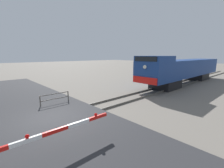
% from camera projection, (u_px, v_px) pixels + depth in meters
% --- Properties ---
extents(ground_plane, '(160.00, 160.00, 0.00)m').
position_uv_depth(ground_plane, '(51.00, 121.00, 9.08)').
color(ground_plane, slate).
extents(rail_track_left, '(0.08, 80.00, 0.15)m').
position_uv_depth(rail_track_left, '(46.00, 116.00, 9.59)').
color(rail_track_left, '#59544C').
rests_on(rail_track_left, ground_plane).
extents(rail_track_right, '(0.08, 80.00, 0.15)m').
position_uv_depth(rail_track_right, '(56.00, 123.00, 8.55)').
color(rail_track_right, '#59544C').
rests_on(rail_track_right, ground_plane).
extents(road_surface, '(36.00, 6.29, 0.17)m').
position_uv_depth(road_surface, '(51.00, 119.00, 9.07)').
color(road_surface, '#2D2D30').
rests_on(road_surface, ground_plane).
extents(locomotive, '(2.91, 18.17, 3.71)m').
position_uv_depth(locomotive, '(184.00, 69.00, 20.56)').
color(locomotive, black).
rests_on(locomotive, ground_plane).
extents(guard_railing, '(0.08, 2.24, 0.95)m').
position_uv_depth(guard_railing, '(55.00, 98.00, 11.75)').
color(guard_railing, '#4C4742').
rests_on(guard_railing, ground_plane).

